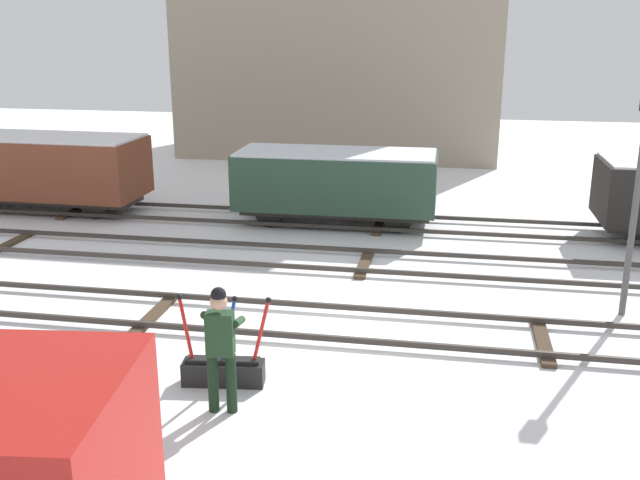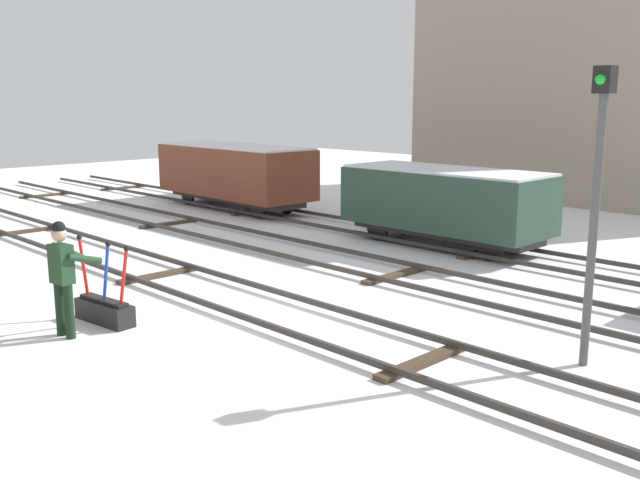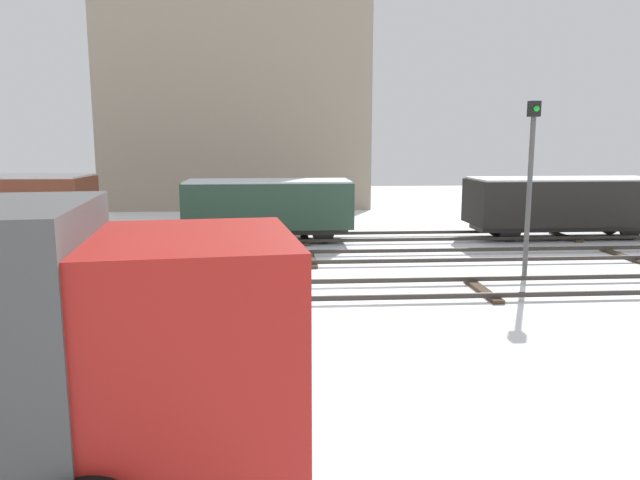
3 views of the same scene
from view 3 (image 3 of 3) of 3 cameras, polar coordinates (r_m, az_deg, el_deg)
The scene contains 10 objects.
ground_plane at distance 12.66m, azimuth 0.09°, elevation -5.35°, with size 60.00×60.00×0.00m, color white.
track_main_line at distance 12.63m, azimuth 0.09°, elevation -4.88°, with size 44.00×1.94×0.18m.
track_siding_near at distance 16.13m, azimuth -0.86°, elevation -1.69°, with size 44.00×1.94×0.18m.
track_siding_far at distance 19.40m, azimuth -1.43°, elevation 0.22°, with size 44.00×1.94×0.18m.
switch_lever_frame at distance 10.31m, azimuth -6.98°, elevation -7.49°, with size 1.41×0.51×1.44m.
rail_worker at distance 9.34m, azimuth -5.87°, elevation -4.01°, with size 0.59×0.75×1.87m.
signal_post at distance 15.08m, azimuth 19.56°, elevation 6.23°, with size 0.24×0.32×4.16m.
apartment_building at distance 31.02m, azimuth -7.85°, elevation 13.86°, with size 12.85×6.49×11.25m.
freight_car_back_track at distance 19.24m, azimuth -4.98°, elevation 3.32°, with size 5.33×2.14×2.00m.
freight_car_mid_siding at distance 21.48m, azimuth 22.36°, elevation 3.33°, with size 6.32×2.26×2.02m.
Camera 3 is at (-0.91, -12.20, 3.26)m, focal length 33.33 mm.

